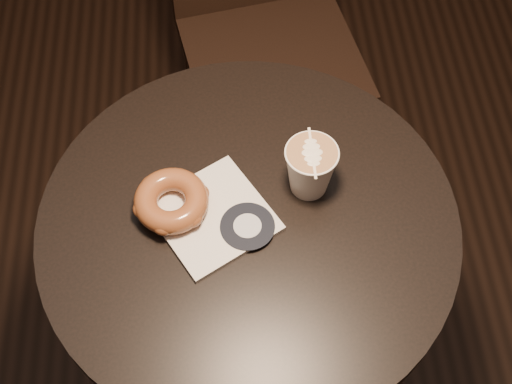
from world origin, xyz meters
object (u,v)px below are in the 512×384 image
(pastry_bag, at_px, (213,216))
(doughnut, at_px, (171,201))
(cafe_table, at_px, (249,272))
(latte_cup, at_px, (310,170))

(pastry_bag, xyz_separation_m, doughnut, (-0.07, 0.02, 0.02))
(cafe_table, xyz_separation_m, pastry_bag, (-0.06, 0.01, 0.20))
(cafe_table, xyz_separation_m, latte_cup, (0.11, 0.06, 0.25))
(doughnut, bearing_deg, pastry_bag, -16.62)
(pastry_bag, relative_size, latte_cup, 1.76)
(doughnut, bearing_deg, cafe_table, -12.33)
(cafe_table, bearing_deg, latte_cup, 28.91)
(cafe_table, height_order, pastry_bag, pastry_bag)
(cafe_table, distance_m, doughnut, 0.26)
(latte_cup, bearing_deg, pastry_bag, -162.64)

